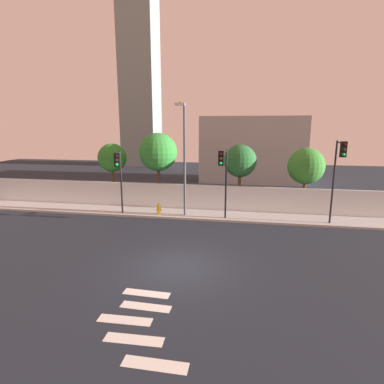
{
  "coord_description": "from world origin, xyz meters",
  "views": [
    {
      "loc": [
        2.87,
        -12.64,
        6.22
      ],
      "look_at": [
        -0.53,
        6.5,
        2.06
      ],
      "focal_mm": 29.16,
      "sensor_mm": 36.0,
      "label": 1
    }
  ],
  "objects_px": {
    "roadside_tree_rightmost": "(306,166)",
    "fire_hydrant": "(159,209)",
    "traffic_light_center": "(119,169)",
    "roadside_tree_leftmost": "(112,158)",
    "street_lamp_curbside": "(184,152)",
    "traffic_light_right": "(223,170)",
    "roadside_tree_midleft": "(158,152)",
    "traffic_light_left": "(338,165)",
    "roadside_tree_midright": "(240,161)"
  },
  "relations": [
    {
      "from": "traffic_light_left",
      "to": "fire_hydrant",
      "type": "bearing_deg",
      "value": 177.5
    },
    {
      "from": "roadside_tree_leftmost",
      "to": "roadside_tree_midleft",
      "type": "height_order",
      "value": "roadside_tree_midleft"
    },
    {
      "from": "traffic_light_center",
      "to": "traffic_light_right",
      "type": "distance_m",
      "value": 6.97
    },
    {
      "from": "roadside_tree_midleft",
      "to": "traffic_light_center",
      "type": "bearing_deg",
      "value": -112.85
    },
    {
      "from": "traffic_light_left",
      "to": "traffic_light_right",
      "type": "xyz_separation_m",
      "value": [
        -6.79,
        -0.13,
        -0.41
      ]
    },
    {
      "from": "traffic_light_center",
      "to": "roadside_tree_midleft",
      "type": "bearing_deg",
      "value": 67.15
    },
    {
      "from": "traffic_light_left",
      "to": "roadside_tree_rightmost",
      "type": "xyz_separation_m",
      "value": [
        -1.17,
        3.68,
        -0.55
      ]
    },
    {
      "from": "roadside_tree_rightmost",
      "to": "fire_hydrant",
      "type": "bearing_deg",
      "value": -162.41
    },
    {
      "from": "traffic_light_left",
      "to": "traffic_light_center",
      "type": "relative_size",
      "value": 1.19
    },
    {
      "from": "traffic_light_center",
      "to": "fire_hydrant",
      "type": "xyz_separation_m",
      "value": [
        2.51,
        0.66,
        -2.76
      ]
    },
    {
      "from": "street_lamp_curbside",
      "to": "fire_hydrant",
      "type": "height_order",
      "value": "street_lamp_curbside"
    },
    {
      "from": "roadside_tree_rightmost",
      "to": "roadside_tree_leftmost",
      "type": "bearing_deg",
      "value": -180.0
    },
    {
      "from": "traffic_light_left",
      "to": "traffic_light_right",
      "type": "height_order",
      "value": "traffic_light_left"
    },
    {
      "from": "roadside_tree_midright",
      "to": "traffic_light_center",
      "type": "bearing_deg",
      "value": -154.03
    },
    {
      "from": "traffic_light_left",
      "to": "roadside_tree_midright",
      "type": "bearing_deg",
      "value": 147.83
    },
    {
      "from": "traffic_light_left",
      "to": "roadside_tree_leftmost",
      "type": "distance_m",
      "value": 16.35
    },
    {
      "from": "roadside_tree_midleft",
      "to": "roadside_tree_midright",
      "type": "bearing_deg",
      "value": -0.0
    },
    {
      "from": "traffic_light_right",
      "to": "roadside_tree_midleft",
      "type": "distance_m",
      "value": 6.6
    },
    {
      "from": "traffic_light_center",
      "to": "roadside_tree_leftmost",
      "type": "bearing_deg",
      "value": 119.4
    },
    {
      "from": "roadside_tree_midleft",
      "to": "roadside_tree_midright",
      "type": "height_order",
      "value": "roadside_tree_midleft"
    },
    {
      "from": "traffic_light_right",
      "to": "roadside_tree_rightmost",
      "type": "height_order",
      "value": "traffic_light_right"
    },
    {
      "from": "street_lamp_curbside",
      "to": "roadside_tree_rightmost",
      "type": "xyz_separation_m",
      "value": [
        8.27,
        3.19,
        -1.19
      ]
    },
    {
      "from": "roadside_tree_midleft",
      "to": "roadside_tree_rightmost",
      "type": "distance_m",
      "value": 11.0
    },
    {
      "from": "traffic_light_right",
      "to": "fire_hydrant",
      "type": "height_order",
      "value": "traffic_light_right"
    },
    {
      "from": "fire_hydrant",
      "to": "roadside_tree_rightmost",
      "type": "height_order",
      "value": "roadside_tree_rightmost"
    },
    {
      "from": "roadside_tree_leftmost",
      "to": "roadside_tree_rightmost",
      "type": "xyz_separation_m",
      "value": [
        14.76,
        0.0,
        -0.33
      ]
    },
    {
      "from": "street_lamp_curbside",
      "to": "roadside_tree_midright",
      "type": "height_order",
      "value": "street_lamp_curbside"
    },
    {
      "from": "street_lamp_curbside",
      "to": "roadside_tree_leftmost",
      "type": "relative_size",
      "value": 1.54
    },
    {
      "from": "street_lamp_curbside",
      "to": "roadside_tree_rightmost",
      "type": "distance_m",
      "value": 8.95
    },
    {
      "from": "roadside_tree_midleft",
      "to": "roadside_tree_rightmost",
      "type": "height_order",
      "value": "roadside_tree_midleft"
    },
    {
      "from": "traffic_light_left",
      "to": "traffic_light_center",
      "type": "height_order",
      "value": "traffic_light_left"
    },
    {
      "from": "roadside_tree_leftmost",
      "to": "roadside_tree_rightmost",
      "type": "bearing_deg",
      "value": 0.0
    },
    {
      "from": "traffic_light_center",
      "to": "roadside_tree_leftmost",
      "type": "height_order",
      "value": "roadside_tree_leftmost"
    },
    {
      "from": "street_lamp_curbside",
      "to": "roadside_tree_leftmost",
      "type": "distance_m",
      "value": 7.28
    },
    {
      "from": "traffic_light_left",
      "to": "roadside_tree_leftmost",
      "type": "xyz_separation_m",
      "value": [
        -15.93,
        3.68,
        -0.22
      ]
    },
    {
      "from": "traffic_light_left",
      "to": "street_lamp_curbside",
      "type": "xyz_separation_m",
      "value": [
        -9.44,
        0.49,
        0.64
      ]
    },
    {
      "from": "street_lamp_curbside",
      "to": "roadside_tree_leftmost",
      "type": "xyz_separation_m",
      "value": [
        -6.48,
        3.19,
        -0.86
      ]
    },
    {
      "from": "traffic_light_center",
      "to": "street_lamp_curbside",
      "type": "bearing_deg",
      "value": 8.65
    },
    {
      "from": "traffic_light_left",
      "to": "roadside_tree_rightmost",
      "type": "height_order",
      "value": "traffic_light_left"
    },
    {
      "from": "roadside_tree_rightmost",
      "to": "roadside_tree_midleft",
      "type": "bearing_deg",
      "value": 180.0
    },
    {
      "from": "traffic_light_right",
      "to": "roadside_tree_midleft",
      "type": "relative_size",
      "value": 0.8
    },
    {
      "from": "roadside_tree_midright",
      "to": "roadside_tree_rightmost",
      "type": "xyz_separation_m",
      "value": [
        4.69,
        0.0,
        -0.27
      ]
    },
    {
      "from": "roadside_tree_midleft",
      "to": "traffic_light_left",
      "type": "bearing_deg",
      "value": -16.89
    },
    {
      "from": "street_lamp_curbside",
      "to": "roadside_tree_rightmost",
      "type": "relative_size",
      "value": 1.59
    },
    {
      "from": "roadside_tree_midright",
      "to": "traffic_light_right",
      "type": "bearing_deg",
      "value": -103.78
    },
    {
      "from": "traffic_light_left",
      "to": "street_lamp_curbside",
      "type": "bearing_deg",
      "value": 177.02
    },
    {
      "from": "traffic_light_center",
      "to": "roadside_tree_midright",
      "type": "bearing_deg",
      "value": 25.97
    },
    {
      "from": "street_lamp_curbside",
      "to": "roadside_tree_midleft",
      "type": "distance_m",
      "value": 4.19
    },
    {
      "from": "fire_hydrant",
      "to": "roadside_tree_midleft",
      "type": "height_order",
      "value": "roadside_tree_midleft"
    },
    {
      "from": "street_lamp_curbside",
      "to": "traffic_light_center",
      "type": "bearing_deg",
      "value": -171.35
    }
  ]
}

